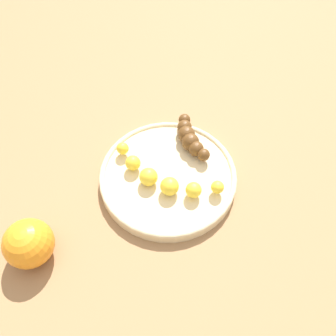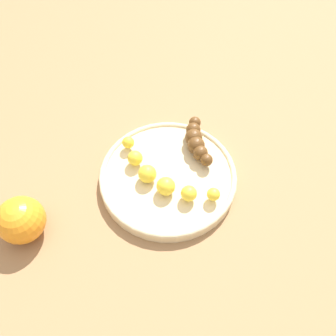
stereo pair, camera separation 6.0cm
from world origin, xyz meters
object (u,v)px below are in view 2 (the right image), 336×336
(banana_overripe, at_px, (196,141))
(orange_fruit, at_px, (21,220))
(banana_yellow, at_px, (160,176))
(fruit_bowl, at_px, (168,176))

(banana_overripe, relative_size, orange_fruit, 1.20)
(orange_fruit, bearing_deg, banana_yellow, 150.18)
(orange_fruit, bearing_deg, banana_overripe, 158.55)
(banana_overripe, distance_m, orange_fruit, 0.32)
(orange_fruit, bearing_deg, fruit_bowl, 152.18)
(banana_overripe, bearing_deg, orange_fruit, 18.91)
(fruit_bowl, distance_m, banana_yellow, 0.03)
(fruit_bowl, distance_m, orange_fruit, 0.25)
(banana_yellow, distance_m, orange_fruit, 0.23)
(fruit_bowl, xyz_separation_m, orange_fruit, (0.22, -0.12, 0.03))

